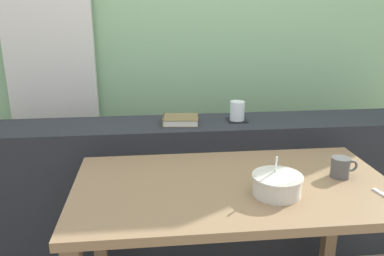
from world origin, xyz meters
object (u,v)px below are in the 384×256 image
juice_glass (237,112)px  closed_book (180,120)px  soup_bowl (277,185)px  ceramic_mug (341,167)px  breakfast_table (233,206)px  coaster_square (237,120)px

juice_glass → closed_book: 0.31m
soup_bowl → closed_book: bearing=114.1°
juice_glass → soup_bowl: (-0.00, -0.71, -0.09)m
juice_glass → ceramic_mug: size_ratio=0.91×
juice_glass → soup_bowl: 0.71m
breakfast_table → coaster_square: (0.14, 0.60, 0.19)m
juice_glass → ceramic_mug: 0.67m
closed_book → soup_bowl: bearing=-65.9°
closed_book → coaster_square: bearing=2.0°
breakfast_table → soup_bowl: bearing=-37.9°
coaster_square → closed_book: (-0.31, -0.01, 0.02)m
breakfast_table → soup_bowl: 0.23m
breakfast_table → ceramic_mug: ceramic_mug is taller
coaster_square → soup_bowl: 0.71m
ceramic_mug → juice_glass: bearing=118.1°
coaster_square → juice_glass: juice_glass is taller
breakfast_table → soup_bowl: (0.14, -0.11, 0.14)m
ceramic_mug → coaster_square: bearing=118.1°
breakfast_table → soup_bowl: soup_bowl is taller
coaster_square → ceramic_mug: size_ratio=0.88×
juice_glass → ceramic_mug: bearing=-61.9°
breakfast_table → coaster_square: bearing=76.7°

